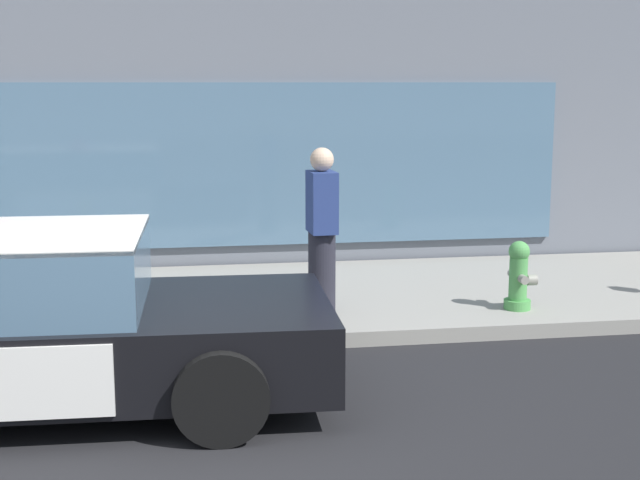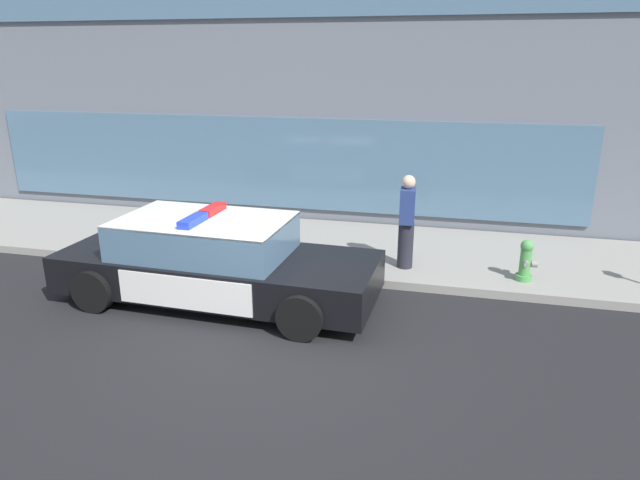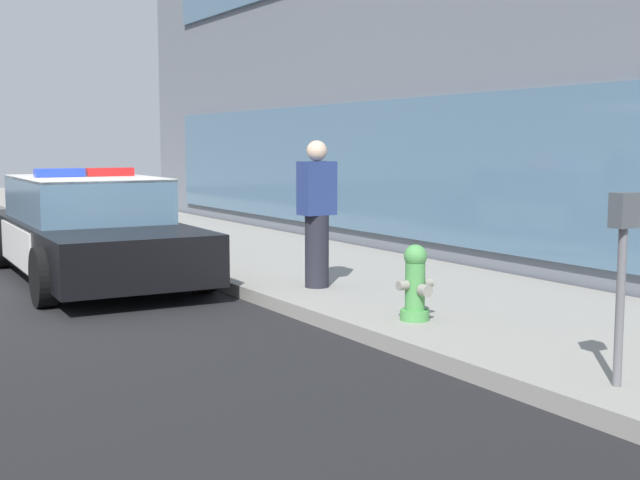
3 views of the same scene
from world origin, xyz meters
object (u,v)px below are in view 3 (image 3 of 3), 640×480
(pedestrian_on_sidewalk, at_px, (317,214))
(parking_meter, at_px, (622,253))
(fire_hydrant, at_px, (415,284))
(police_cruiser, at_px, (89,229))

(pedestrian_on_sidewalk, distance_m, parking_meter, 4.51)
(fire_hydrant, distance_m, parking_meter, 2.51)
(parking_meter, bearing_deg, fire_hydrant, 176.99)
(police_cruiser, relative_size, pedestrian_on_sidewalk, 3.05)
(police_cruiser, height_order, fire_hydrant, police_cruiser)
(pedestrian_on_sidewalk, bearing_deg, parking_meter, -6.47)
(police_cruiser, height_order, parking_meter, police_cruiser)
(fire_hydrant, xyz_separation_m, pedestrian_on_sidewalk, (-2.06, 0.15, 0.51))
(pedestrian_on_sidewalk, height_order, parking_meter, pedestrian_on_sidewalk)
(fire_hydrant, relative_size, parking_meter, 0.54)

